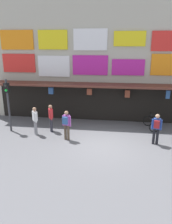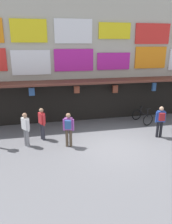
# 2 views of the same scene
# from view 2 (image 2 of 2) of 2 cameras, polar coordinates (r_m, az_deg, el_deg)

# --- Properties ---
(ground_plane) EXTENTS (80.00, 80.00, 0.00)m
(ground_plane) POSITION_cam_2_polar(r_m,az_deg,el_deg) (10.59, 7.22, -8.94)
(ground_plane) COLOR slate
(shopfront) EXTENTS (18.00, 2.60, 8.00)m
(shopfront) POSITION_cam_2_polar(r_m,az_deg,el_deg) (13.87, 1.53, 14.57)
(shopfront) COLOR #B2AD9E
(shopfront) RESTS_ON ground
(bicycle_parked) EXTENTS (0.95, 1.29, 1.05)m
(bicycle_parked) POSITION_cam_2_polar(r_m,az_deg,el_deg) (13.78, 14.70, -1.19)
(bicycle_parked) COLOR black
(bicycle_parked) RESTS_ON ground
(pedestrian_in_green) EXTENTS (0.52, 0.40, 1.68)m
(pedestrian_in_green) POSITION_cam_2_polar(r_m,az_deg,el_deg) (11.71, 19.17, -1.93)
(pedestrian_in_green) COLOR black
(pedestrian_in_green) RESTS_ON ground
(pedestrian_in_white) EXTENTS (0.39, 0.44, 1.68)m
(pedestrian_in_white) POSITION_cam_2_polar(r_m,az_deg,el_deg) (10.50, -15.71, -4.06)
(pedestrian_in_white) COLOR gray
(pedestrian_in_white) RESTS_ON ground
(pedestrian_in_yellow) EXTENTS (0.51, 0.42, 1.68)m
(pedestrian_in_yellow) POSITION_cam_2_polar(r_m,az_deg,el_deg) (10.08, -4.68, -4.12)
(pedestrian_in_yellow) COLOR brown
(pedestrian_in_yellow) RESTS_ON ground
(pedestrian_in_purple) EXTENTS (0.35, 0.49, 1.68)m
(pedestrian_in_purple) POSITION_cam_2_polar(r_m,az_deg,el_deg) (11.04, -11.61, -2.67)
(pedestrian_in_purple) COLOR #2D2D38
(pedestrian_in_purple) RESTS_ON ground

